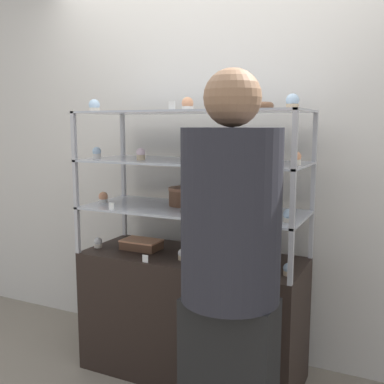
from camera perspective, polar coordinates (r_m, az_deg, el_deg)
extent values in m
plane|color=gray|center=(2.97, 0.00, -21.85)|extent=(20.00, 20.00, 0.00)
cube|color=silver|center=(2.94, 3.43, 4.55)|extent=(8.00, 0.05, 2.60)
cube|color=black|center=(2.80, 0.00, -15.31)|extent=(1.31, 0.52, 0.74)
cube|color=#B7B7BC|center=(3.16, -8.56, -2.94)|extent=(0.02, 0.02, 0.28)
cube|color=#B7B7BC|center=(2.68, 14.90, -5.22)|extent=(0.02, 0.02, 0.28)
cube|color=#B7B7BC|center=(2.78, -14.34, -4.71)|extent=(0.02, 0.02, 0.28)
cube|color=#B7B7BC|center=(2.21, 12.44, -8.05)|extent=(0.02, 0.02, 0.28)
cube|color=#B7BCC6|center=(2.61, 0.00, -2.26)|extent=(1.31, 0.52, 0.01)
cube|color=#B7B7BC|center=(3.12, -8.68, 2.11)|extent=(0.02, 0.02, 0.28)
cube|color=#B7B7BC|center=(2.63, 15.13, 0.74)|extent=(0.02, 0.02, 0.28)
cube|color=#B7B7BC|center=(2.73, -14.56, 1.04)|extent=(0.02, 0.02, 0.28)
cube|color=#B7B7BC|center=(2.14, 12.68, -0.85)|extent=(0.02, 0.02, 0.28)
cube|color=#B7BCC6|center=(2.57, 0.00, 3.88)|extent=(1.31, 0.52, 0.01)
cube|color=#B7B7BC|center=(3.10, -8.79, 7.26)|extent=(0.02, 0.02, 0.28)
cube|color=#B7B7BC|center=(2.61, 15.37, 6.86)|extent=(0.02, 0.02, 0.28)
cube|color=#B7B7BC|center=(2.71, -14.78, 6.93)|extent=(0.02, 0.02, 0.28)
cube|color=#B7B7BC|center=(2.12, 12.92, 6.65)|extent=(0.02, 0.02, 0.28)
cube|color=#B7BCC6|center=(2.57, 0.00, 10.13)|extent=(1.31, 0.52, 0.01)
cylinder|color=brown|center=(2.71, -1.05, -0.75)|extent=(0.18, 0.18, 0.09)
cylinder|color=#8C5B42|center=(2.70, -1.06, 0.40)|extent=(0.19, 0.19, 0.02)
cube|color=brown|center=(2.82, -6.45, -6.72)|extent=(0.24, 0.15, 0.05)
cube|color=#E5996B|center=(2.81, -6.46, -6.14)|extent=(0.24, 0.15, 0.01)
cylinder|color=beige|center=(2.90, -11.83, -6.67)|extent=(0.05, 0.05, 0.02)
sphere|color=white|center=(2.89, -11.85, -6.17)|extent=(0.05, 0.05, 0.05)
cylinder|color=#CCB28C|center=(2.59, -1.23, -8.32)|extent=(0.05, 0.05, 0.02)
sphere|color=white|center=(2.58, -1.23, -7.77)|extent=(0.05, 0.05, 0.05)
cylinder|color=white|center=(2.52, 5.36, -8.87)|extent=(0.05, 0.05, 0.02)
sphere|color=#8C5B42|center=(2.51, 5.37, -8.29)|extent=(0.05, 0.05, 0.05)
cylinder|color=#CCB28C|center=(2.38, 12.10, -10.02)|extent=(0.05, 0.05, 0.02)
sphere|color=silver|center=(2.38, 12.12, -9.42)|extent=(0.05, 0.05, 0.05)
cube|color=white|center=(2.55, -5.95, -8.43)|extent=(0.04, 0.00, 0.04)
cylinder|color=white|center=(2.87, -11.19, -1.09)|extent=(0.06, 0.06, 0.02)
sphere|color=#E5996B|center=(2.87, -11.21, -0.55)|extent=(0.06, 0.06, 0.06)
cylinder|color=beige|center=(2.42, 3.29, -2.71)|extent=(0.06, 0.06, 0.02)
sphere|color=#F4EAB2|center=(2.42, 3.30, -2.08)|extent=(0.06, 0.06, 0.06)
cylinder|color=beige|center=(2.30, 12.19, -3.46)|extent=(0.06, 0.06, 0.02)
sphere|color=silver|center=(2.30, 12.21, -2.80)|extent=(0.06, 0.06, 0.06)
cube|color=white|center=(2.60, -10.17, -1.81)|extent=(0.04, 0.00, 0.04)
cylinder|color=white|center=(2.80, -11.99, 4.49)|extent=(0.05, 0.05, 0.03)
sphere|color=silver|center=(2.79, -12.00, 5.09)|extent=(0.05, 0.05, 0.05)
cylinder|color=#CCB28C|center=(2.64, -6.52, 4.39)|extent=(0.05, 0.05, 0.03)
sphere|color=silver|center=(2.64, -6.53, 5.03)|extent=(0.05, 0.05, 0.05)
cylinder|color=beige|center=(2.50, -0.91, 4.22)|extent=(0.05, 0.05, 0.03)
sphere|color=white|center=(2.50, -0.91, 4.89)|extent=(0.05, 0.05, 0.05)
cylinder|color=beige|center=(2.36, 5.57, 3.93)|extent=(0.05, 0.05, 0.03)
sphere|color=silver|center=(2.35, 5.58, 4.64)|extent=(0.05, 0.05, 0.05)
cylinder|color=beige|center=(2.32, 13.05, 3.68)|extent=(0.05, 0.05, 0.03)
sphere|color=#E5996B|center=(2.32, 13.07, 4.40)|extent=(0.05, 0.05, 0.05)
cube|color=white|center=(2.26, 2.77, 3.95)|extent=(0.04, 0.00, 0.04)
cylinder|color=beige|center=(2.80, -12.29, 10.16)|extent=(0.06, 0.06, 0.02)
sphere|color=silver|center=(2.80, -12.31, 10.78)|extent=(0.07, 0.07, 0.07)
cylinder|color=white|center=(2.53, -0.57, 10.56)|extent=(0.06, 0.06, 0.02)
sphere|color=#E5996B|center=(2.53, -0.57, 11.24)|extent=(0.07, 0.07, 0.07)
cylinder|color=#CCB28C|center=(2.31, 12.63, 10.56)|extent=(0.06, 0.06, 0.02)
sphere|color=silver|center=(2.31, 12.66, 11.30)|extent=(0.07, 0.07, 0.07)
cube|color=white|center=(2.35, -2.57, 10.96)|extent=(0.04, 0.00, 0.04)
torus|color=brown|center=(2.37, 8.69, 10.77)|extent=(0.14, 0.14, 0.04)
cylinder|color=#26262D|center=(1.79, 4.97, -3.00)|extent=(0.40, 0.40, 0.69)
sphere|color=#936B4C|center=(1.76, 5.16, 11.84)|extent=(0.23, 0.23, 0.23)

